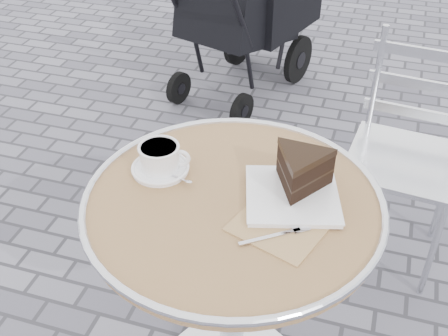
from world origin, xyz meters
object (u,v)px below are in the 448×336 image
(cafe_table, at_px, (233,250))
(cake_plate_set, at_px, (299,176))
(cappuccino_set, at_px, (160,160))
(baby_stroller, at_px, (248,11))
(bistro_chair, at_px, (413,127))

(cafe_table, xyz_separation_m, cake_plate_set, (0.14, 0.07, 0.22))
(cake_plate_set, bearing_deg, cappuccino_set, 165.88)
(cake_plate_set, relative_size, baby_stroller, 0.33)
(bistro_chair, bearing_deg, cake_plate_set, -105.09)
(bistro_chair, height_order, baby_stroller, baby_stroller)
(bistro_chair, relative_size, baby_stroller, 0.79)
(bistro_chair, bearing_deg, cafe_table, -111.79)
(cafe_table, relative_size, baby_stroller, 0.70)
(cafe_table, xyz_separation_m, baby_stroller, (-0.46, 1.83, -0.11))
(cappuccino_set, xyz_separation_m, cake_plate_set, (0.34, 0.01, 0.02))
(cappuccino_set, distance_m, cake_plate_set, 0.35)
(cake_plate_set, bearing_deg, cafe_table, -169.86)
(cappuccino_set, distance_m, baby_stroller, 1.82)
(cake_plate_set, distance_m, baby_stroller, 1.89)
(cappuccino_set, height_order, baby_stroller, baby_stroller)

